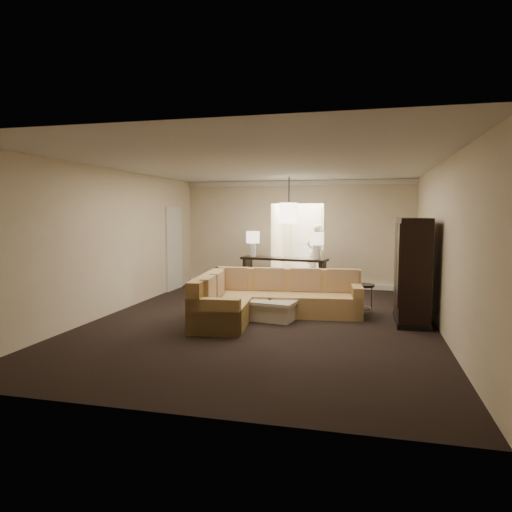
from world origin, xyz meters
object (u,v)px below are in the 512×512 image
(console_table, at_px, (284,271))
(person, at_px, (317,250))
(sectional_sofa, at_px, (265,299))
(armoire, at_px, (412,273))
(coffee_table, at_px, (274,308))
(drink_table, at_px, (362,293))

(console_table, distance_m, person, 1.84)
(console_table, height_order, person, person)
(sectional_sofa, xyz_separation_m, person, (0.47, 4.61, 0.57))
(sectional_sofa, xyz_separation_m, armoire, (2.62, 0.25, 0.55))
(sectional_sofa, bearing_deg, armoire, -0.30)
(sectional_sofa, relative_size, armoire, 1.60)
(armoire, bearing_deg, console_table, 136.04)
(coffee_table, xyz_separation_m, drink_table, (1.59, 0.82, 0.22))
(armoire, height_order, person, armoire)
(armoire, xyz_separation_m, drink_table, (-0.86, 0.53, -0.48))
(sectional_sofa, relative_size, drink_table, 5.18)
(armoire, bearing_deg, person, 116.14)
(console_table, bearing_deg, person, 78.02)
(coffee_table, height_order, person, person)
(sectional_sofa, relative_size, coffee_table, 2.82)
(sectional_sofa, distance_m, drink_table, 1.93)
(coffee_table, relative_size, person, 0.58)
(sectional_sofa, bearing_deg, console_table, 87.78)
(drink_table, xyz_separation_m, person, (-1.29, 3.83, 0.50))
(coffee_table, distance_m, person, 4.72)
(armoire, bearing_deg, drink_table, 148.18)
(sectional_sofa, height_order, drink_table, sectional_sofa)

